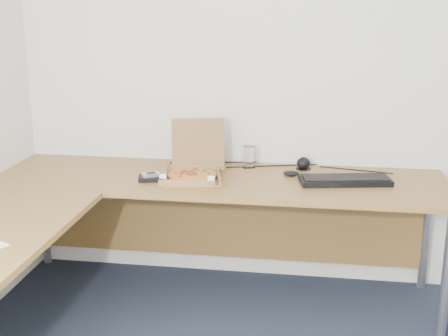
% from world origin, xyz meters
% --- Properties ---
extents(room_shell, '(3.50, 3.50, 2.50)m').
position_xyz_m(room_shell, '(0.00, 0.00, 1.25)').
color(room_shell, silver).
rests_on(room_shell, ground).
extents(desk, '(2.50, 2.20, 0.73)m').
position_xyz_m(desk, '(-0.82, 0.97, 0.70)').
color(desk, brown).
rests_on(desk, ground).
extents(pizza_box, '(0.30, 0.35, 0.31)m').
position_xyz_m(pizza_box, '(-0.64, 1.36, 0.77)').
color(pizza_box, olive).
rests_on(pizza_box, desk).
extents(drinking_glass, '(0.07, 0.07, 0.13)m').
position_xyz_m(drinking_glass, '(-0.35, 1.62, 0.79)').
color(drinking_glass, white).
rests_on(drinking_glass, desk).
extents(keyboard, '(0.51, 0.26, 0.03)m').
position_xyz_m(keyboard, '(0.19, 1.39, 0.75)').
color(keyboard, black).
rests_on(keyboard, desk).
extents(mouse, '(0.09, 0.06, 0.03)m').
position_xyz_m(mouse, '(-0.10, 1.49, 0.75)').
color(mouse, black).
rests_on(mouse, desk).
extents(wallet, '(0.15, 0.13, 0.02)m').
position_xyz_m(wallet, '(-0.86, 1.29, 0.74)').
color(wallet, black).
rests_on(wallet, desk).
extents(phone, '(0.11, 0.09, 0.02)m').
position_xyz_m(phone, '(-0.86, 1.30, 0.76)').
color(phone, '#B2B5BA').
rests_on(phone, wallet).
extents(dome_speaker, '(0.09, 0.09, 0.08)m').
position_xyz_m(dome_speaker, '(-0.04, 1.65, 0.77)').
color(dome_speaker, black).
rests_on(dome_speaker, desk).
extents(cable_bundle, '(0.63, 0.13, 0.01)m').
position_xyz_m(cable_bundle, '(-0.21, 1.68, 0.73)').
color(cable_bundle, black).
rests_on(cable_bundle, desk).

